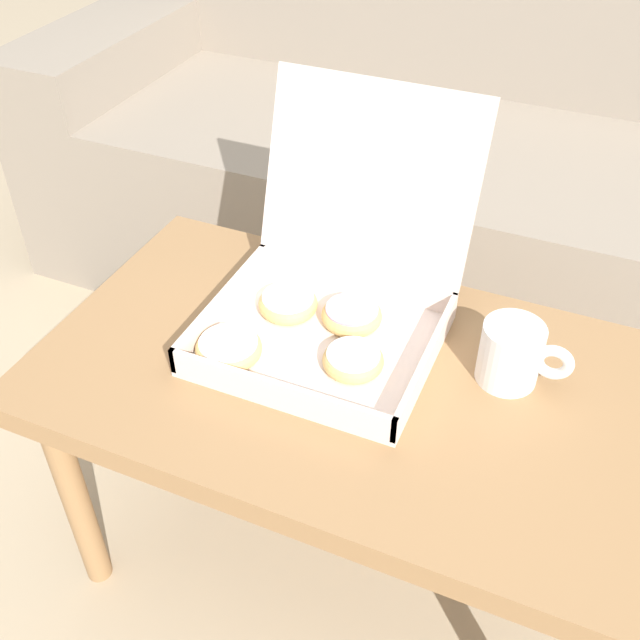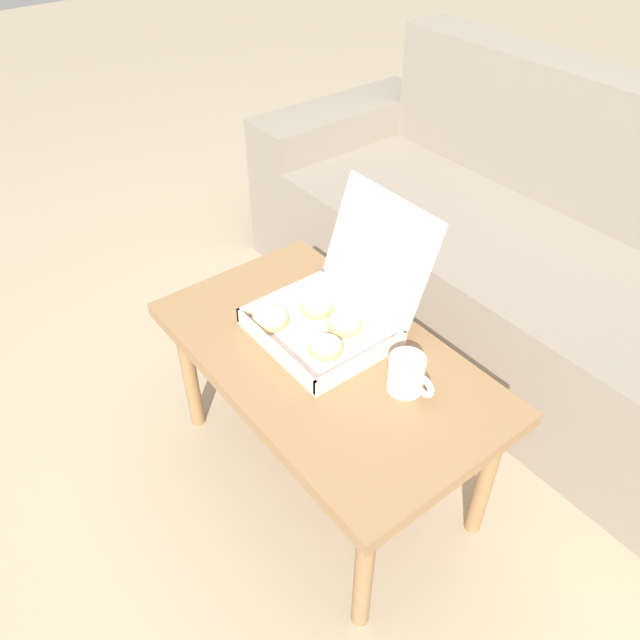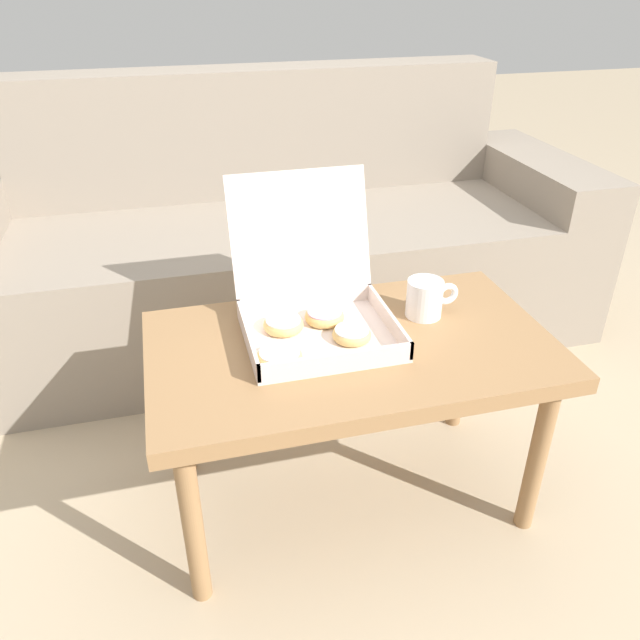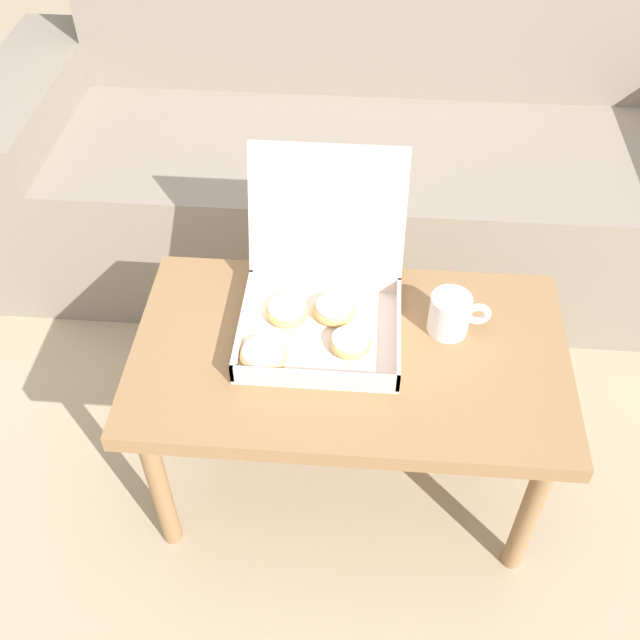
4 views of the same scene
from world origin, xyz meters
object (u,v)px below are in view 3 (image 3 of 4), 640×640
Objects in this scene: coffee_table at (351,363)px; coffee_mug at (426,298)px; pastry_box at (310,307)px; couch at (276,249)px.

coffee_mug is at bearing 19.89° from coffee_table.
pastry_box reaches higher than coffee_mug.
couch is 2.45× the size of coffee_table.
pastry_box is 0.29m from coffee_mug.
couch is 5.83× the size of pastry_box.
coffee_mug reaches higher than coffee_table.
couch is 0.88m from pastry_box.
coffee_mug is (0.21, 0.08, 0.10)m from coffee_table.
couch is at bearing 84.83° from pastry_box.
coffee_table is 0.16m from pastry_box.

